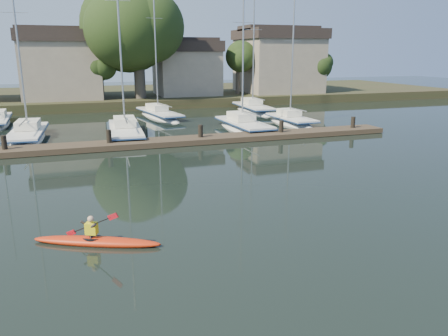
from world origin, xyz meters
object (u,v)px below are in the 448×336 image
object	(u,v)px
sailboat_4	(291,126)
sailboat_6	(159,119)
kayak	(96,240)
sailboat_1	(29,142)
sailboat_7	(253,114)
dock	(157,142)
sailboat_3	(243,132)
sailboat_2	(126,139)

from	to	relation	value
sailboat_4	sailboat_6	size ratio (longest dim) A/B	0.78
kayak	sailboat_1	size ratio (longest dim) A/B	0.28
sailboat_4	sailboat_7	distance (m)	8.46
kayak	dock	distance (m)	15.28
sailboat_3	sailboat_6	bearing A→B (deg)	116.66
sailboat_2	sailboat_3	size ratio (longest dim) A/B	1.14
sailboat_1	sailboat_4	world-z (taller)	sailboat_1
kayak	sailboat_2	distance (m)	18.87
dock	sailboat_4	distance (m)	13.55
dock	sailboat_7	size ratio (longest dim) A/B	2.42
sailboat_6	dock	bearing A→B (deg)	-111.04
sailboat_1	sailboat_3	bearing A→B (deg)	-2.07
sailboat_3	sailboat_2	bearing A→B (deg)	176.01
sailboat_2	sailboat_3	world-z (taller)	sailboat_2
sailboat_7	kayak	bearing A→B (deg)	-119.48
kayak	sailboat_3	size ratio (longest dim) A/B	0.29
kayak	sailboat_7	xyz separation A→B (m)	(17.02, 28.31, -0.37)
sailboat_3	sailboat_4	world-z (taller)	sailboat_3
kayak	sailboat_1	xyz separation A→B (m)	(-3.65, 19.61, -0.36)
dock	sailboat_3	world-z (taller)	sailboat_3
sailboat_3	sailboat_7	size ratio (longest dim) A/B	1.00
sailboat_1	sailboat_3	size ratio (longest dim) A/B	1.04
sailboat_3	sailboat_6	world-z (taller)	sailboat_6
sailboat_1	sailboat_3	xyz separation A→B (m)	(15.75, -1.21, -0.01)
dock	sailboat_4	xyz separation A→B (m)	(12.49, 5.26, -0.40)
sailboat_7	sailboat_1	bearing A→B (deg)	-155.64
sailboat_1	sailboat_7	xyz separation A→B (m)	(20.67, 8.70, -0.01)
kayak	sailboat_6	world-z (taller)	sailboat_6
sailboat_4	sailboat_7	world-z (taller)	sailboat_7
sailboat_4	sailboat_1	bearing A→B (deg)	178.34
sailboat_3	sailboat_6	xyz separation A→B (m)	(-5.04, 9.04, 0.03)
dock	sailboat_2	world-z (taller)	sailboat_2
sailboat_4	sailboat_6	xyz separation A→B (m)	(-9.96, 7.59, 0.02)
sailboat_3	sailboat_1	bearing A→B (deg)	173.10
sailboat_1	sailboat_2	size ratio (longest dim) A/B	0.91
sailboat_1	sailboat_4	xyz separation A→B (m)	(20.67, 0.24, 0.01)
sailboat_3	sailboat_7	distance (m)	11.07
kayak	sailboat_2	bearing A→B (deg)	105.34
sailboat_2	sailboat_6	size ratio (longest dim) A/B	1.05
kayak	sailboat_2	xyz separation A→B (m)	(2.97, 18.63, -0.36)
dock	sailboat_7	xyz separation A→B (m)	(12.48, 13.72, -0.41)
kayak	sailboat_1	world-z (taller)	sailboat_1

